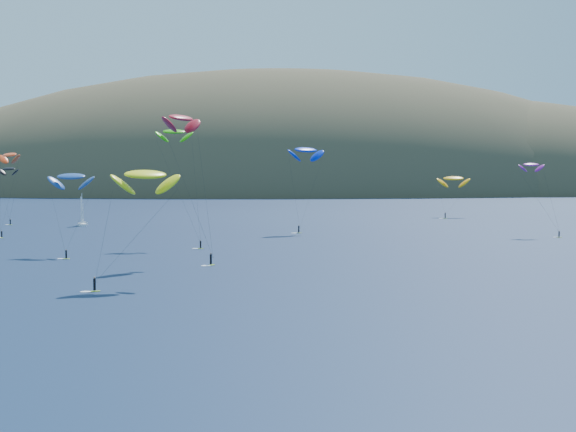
# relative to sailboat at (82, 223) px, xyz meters

# --- Properties ---
(ground) EXTENTS (2800.00, 2800.00, 0.00)m
(ground) POSITION_rel_sailboat_xyz_m (63.32, -189.81, -0.87)
(ground) COLOR black
(ground) RESTS_ON ground
(island) EXTENTS (730.00, 300.00, 210.00)m
(island) POSITION_rel_sailboat_xyz_m (102.72, 372.55, -11.61)
(island) COLOR #3D3526
(island) RESTS_ON ground
(sailboat) EXTENTS (8.26, 7.30, 9.87)m
(sailboat) POSITION_rel_sailboat_xyz_m (0.00, 0.00, 0.00)
(sailboat) COLOR white
(sailboat) RESTS_ON ground
(kitesurfer_1) EXTENTS (7.92, 10.14, 22.53)m
(kitesurfer_1) POSITION_rel_sailboat_xyz_m (-10.64, -36.64, 19.52)
(kitesurfer_1) COLOR #C4F51B
(kitesurfer_1) RESTS_ON ground
(kitesurfer_2) EXTENTS (12.24, 11.56, 18.62)m
(kitesurfer_2) POSITION_rel_sailboat_xyz_m (33.07, -124.51, 15.05)
(kitesurfer_2) COLOR #C4F51B
(kitesurfer_2) RESTS_ON ground
(kitesurfer_3) EXTENTS (10.74, 10.65, 27.20)m
(kitesurfer_3) POSITION_rel_sailboat_xyz_m (32.61, -64.42, 24.10)
(kitesurfer_3) COLOR #C4F51B
(kitesurfer_3) RESTS_ON ground
(kitesurfer_4) EXTENTS (11.31, 8.92, 24.91)m
(kitesurfer_4) POSITION_rel_sailboat_xyz_m (64.69, -27.79, 21.13)
(kitesurfer_4) COLOR #C4F51B
(kitesurfer_4) RESTS_ON ground
(kitesurfer_6) EXTENTS (8.79, 8.09, 19.75)m
(kitesurfer_6) POSITION_rel_sailboat_xyz_m (120.70, -43.18, 17.08)
(kitesurfer_6) COLOR #C4F51B
(kitesurfer_6) RESTS_ON ground
(kitesurfer_9) EXTENTS (10.43, 11.78, 28.45)m
(kitesurfer_9) POSITION_rel_sailboat_xyz_m (36.33, -96.25, 25.05)
(kitesurfer_9) COLOR #C4F51B
(kitesurfer_9) RESTS_ON ground
(kitesurfer_10) EXTENTS (9.05, 12.17, 17.80)m
(kitesurfer_10) POSITION_rel_sailboat_xyz_m (13.60, -81.21, 14.47)
(kitesurfer_10) COLOR #C4F51B
(kitesurfer_10) RESTS_ON ground
(kitesurfer_11) EXTENTS (12.45, 14.97, 16.77)m
(kitesurfer_11) POSITION_rel_sailboat_xyz_m (123.29, 39.41, 12.82)
(kitesurfer_11) COLOR #C4F51B
(kitesurfer_11) RESTS_ON ground
(kitesurfer_12) EXTENTS (7.34, 6.53, 18.91)m
(kitesurfer_12) POSITION_rel_sailboat_xyz_m (-23.70, 9.13, 16.10)
(kitesurfer_12) COLOR #C4F51B
(kitesurfer_12) RESTS_ON ground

